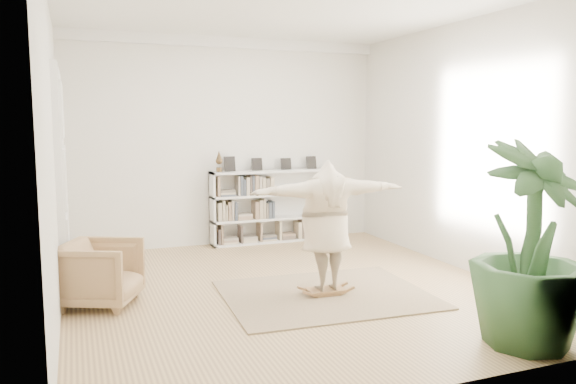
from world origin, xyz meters
The scene contains 9 objects.
floor centered at (0.00, 0.00, 0.00)m, with size 6.00×6.00×0.00m, color #93724C.
room_shell centered at (0.00, 2.94, 3.51)m, with size 6.00×6.00×6.00m.
doors centered at (-2.70, 1.30, 1.40)m, with size 0.09×1.78×2.92m.
bookshelf centered at (0.74, 2.82, 0.64)m, with size 2.20×0.35×1.64m.
armchair centered at (-2.30, 0.18, 0.38)m, with size 0.82×0.85×0.77m, color #A88058.
rug centered at (0.33, -0.43, 0.01)m, with size 2.50×2.00×0.02m, color tan.
rocker_board centered at (0.33, -0.43, 0.06)m, with size 0.48×0.30×0.10m.
person centered at (0.33, -0.43, 0.92)m, with size 1.98×0.54×1.61m, color beige.
houseplant centered at (1.49, -2.55, 0.99)m, with size 1.11×1.11×1.98m, color #2D5229.
Camera 1 is at (-2.54, -6.61, 2.14)m, focal length 35.00 mm.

